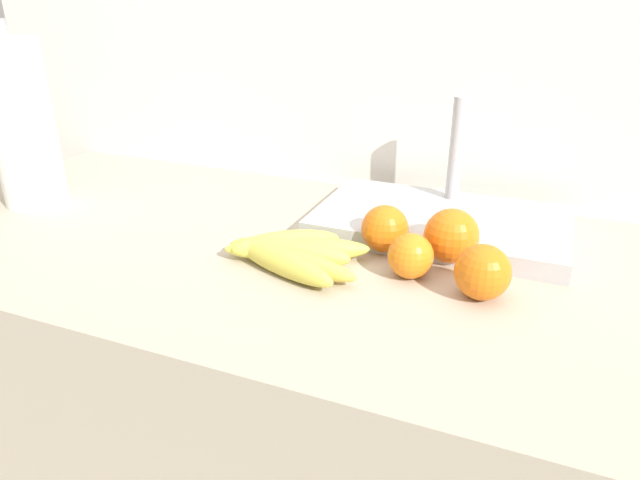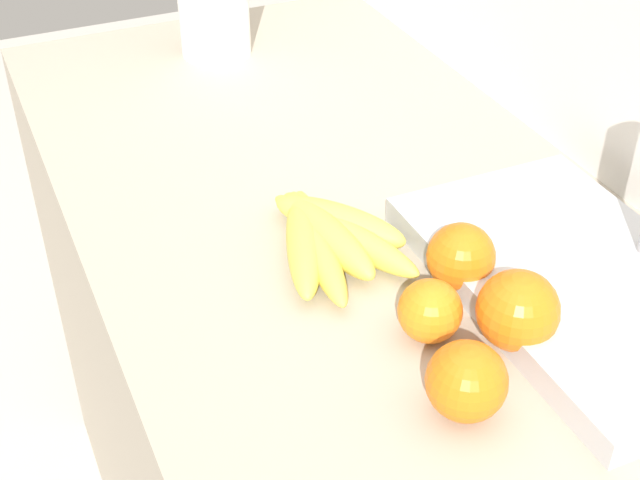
{
  "view_description": "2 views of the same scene",
  "coord_description": "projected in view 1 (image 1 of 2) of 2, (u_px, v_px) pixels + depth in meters",
  "views": [
    {
      "loc": [
        0.29,
        -0.75,
        1.28
      ],
      "look_at": [
        -0.01,
        -0.04,
        0.93
      ],
      "focal_mm": 32.39,
      "sensor_mm": 36.0,
      "label": 1
    },
    {
      "loc": [
        0.69,
        -0.4,
        1.5
      ],
      "look_at": [
        -0.03,
        -0.08,
        0.92
      ],
      "focal_mm": 50.31,
      "sensor_mm": 36.0,
      "label": 2
    }
  ],
  "objects": [
    {
      "name": "paper_towel_roll",
      "position": [
        22.0,
        124.0,
        1.04
      ],
      "size": [
        0.11,
        0.11,
        0.33
      ],
      "color": "white",
      "rests_on": "counter"
    },
    {
      "name": "banana_bunch",
      "position": [
        289.0,
        253.0,
        0.85
      ],
      "size": [
        0.22,
        0.17,
        0.04
      ],
      "color": "#DACC4C",
      "rests_on": "counter"
    },
    {
      "name": "orange_center",
      "position": [
        385.0,
        229.0,
        0.89
      ],
      "size": [
        0.07,
        0.07,
        0.07
      ],
      "primitive_type": "sphere",
      "color": "orange",
      "rests_on": "counter"
    },
    {
      "name": "orange_front",
      "position": [
        451.0,
        236.0,
        0.85
      ],
      "size": [
        0.08,
        0.08,
        0.08
      ],
      "primitive_type": "sphere",
      "color": "orange",
      "rests_on": "counter"
    },
    {
      "name": "sink_basin",
      "position": [
        441.0,
        220.0,
        0.97
      ],
      "size": [
        0.41,
        0.25,
        0.21
      ],
      "color": "#B7BABF",
      "rests_on": "counter"
    },
    {
      "name": "wall_back",
      "position": [
        390.0,
        289.0,
        1.28
      ],
      "size": [
        1.93,
        0.06,
        1.3
      ],
      "primitive_type": "cube",
      "color": "silver",
      "rests_on": "ground"
    },
    {
      "name": "orange_far_right",
      "position": [
        483.0,
        272.0,
        0.75
      ],
      "size": [
        0.07,
        0.07,
        0.07
      ],
      "primitive_type": "sphere",
      "color": "orange",
      "rests_on": "counter"
    },
    {
      "name": "orange_back_left",
      "position": [
        411.0,
        256.0,
        0.81
      ],
      "size": [
        0.06,
        0.06,
        0.06
      ],
      "primitive_type": "sphere",
      "color": "orange",
      "rests_on": "counter"
    },
    {
      "name": "counter",
      "position": [
        332.0,
        470.0,
        1.07
      ],
      "size": [
        1.53,
        0.64,
        0.89
      ],
      "primitive_type": "cube",
      "color": "#ADA08C",
      "rests_on": "ground"
    }
  ]
}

